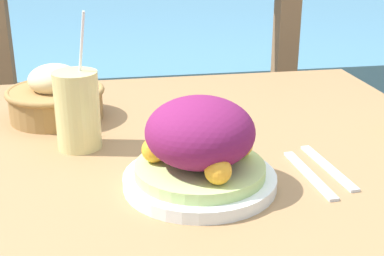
% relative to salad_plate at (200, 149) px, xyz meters
% --- Properties ---
extents(patio_table, '(1.05, 0.92, 0.74)m').
position_rel_salad_plate_xyz_m(patio_table, '(0.01, 0.19, -0.16)').
color(patio_table, '#997047').
rests_on(patio_table, ground_plane).
extents(railing_fence, '(2.80, 0.08, 1.04)m').
position_rel_salad_plate_xyz_m(railing_fence, '(0.01, 0.93, -0.05)').
color(railing_fence, brown).
rests_on(railing_fence, ground_plane).
extents(sea_backdrop, '(12.00, 4.00, 0.52)m').
position_rel_salad_plate_xyz_m(sea_backdrop, '(0.01, 3.43, -0.54)').
color(sea_backdrop, teal).
rests_on(sea_backdrop, ground_plane).
extents(salad_plate, '(0.24, 0.24, 0.15)m').
position_rel_salad_plate_xyz_m(salad_plate, '(0.00, 0.00, 0.00)').
color(salad_plate, white).
rests_on(salad_plate, patio_table).
extents(drink_glass, '(0.08, 0.08, 0.25)m').
position_rel_salad_plate_xyz_m(drink_glass, '(-0.19, 0.19, 0.01)').
color(drink_glass, '#DBCC7F').
rests_on(drink_glass, patio_table).
extents(bread_basket, '(0.21, 0.21, 0.12)m').
position_rel_salad_plate_xyz_m(bread_basket, '(-0.24, 0.36, -0.02)').
color(bread_basket, olive).
rests_on(bread_basket, patio_table).
extents(fork, '(0.03, 0.18, 0.00)m').
position_rel_salad_plate_xyz_m(fork, '(0.18, 0.00, -0.06)').
color(fork, silver).
rests_on(fork, patio_table).
extents(knife, '(0.03, 0.18, 0.00)m').
position_rel_salad_plate_xyz_m(knife, '(0.23, 0.02, -0.06)').
color(knife, silver).
rests_on(knife, patio_table).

